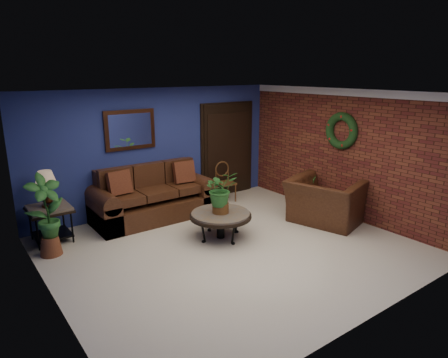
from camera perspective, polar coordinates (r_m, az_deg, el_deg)
floor at (r=6.66m, az=1.10°, el=-9.85°), size 5.50×5.50×0.00m
wall_back at (r=8.31m, az=-9.38°, el=4.12°), size 5.50×0.04×2.50m
wall_left at (r=5.13m, az=-24.15°, el=-4.03°), size 0.04×5.00×2.50m
wall_right_brick at (r=8.16m, az=16.72°, el=3.47°), size 0.04×5.00×2.50m
ceiling at (r=6.04m, az=1.22°, el=12.16°), size 5.50×5.00×0.02m
crown_molding at (r=7.99m, az=17.24°, el=11.75°), size 0.03×5.00×0.14m
wall_mirror at (r=7.95m, az=-13.27°, el=6.85°), size 1.02×0.06×0.77m
closet_door at (r=9.23m, az=0.49°, el=4.16°), size 1.44×0.06×2.18m
wreath at (r=8.07m, az=16.42°, el=6.61°), size 0.16×0.72×0.72m
sofa at (r=8.01m, az=-10.24°, el=-3.02°), size 2.35×1.02×1.06m
coffee_table at (r=6.91m, az=-0.49°, el=-5.28°), size 1.07×1.07×0.46m
end_table at (r=7.36m, az=-23.63°, el=-4.68°), size 0.68×0.68×0.62m
table_lamp at (r=7.21m, az=-24.07°, el=-0.72°), size 0.36×0.36×0.59m
side_chair at (r=8.88m, az=0.05°, el=0.03°), size 0.42×0.42×0.88m
armchair at (r=7.84m, az=14.30°, el=-3.08°), size 1.46×1.57×0.85m
coffee_plant at (r=6.76m, az=-0.50°, el=-1.61°), size 0.62×0.57×0.74m
floor_plant at (r=8.37m, az=11.98°, el=-2.05°), size 0.38×0.33×0.76m
tall_plant at (r=6.75m, az=-24.00°, el=-4.43°), size 0.65×0.52×1.32m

